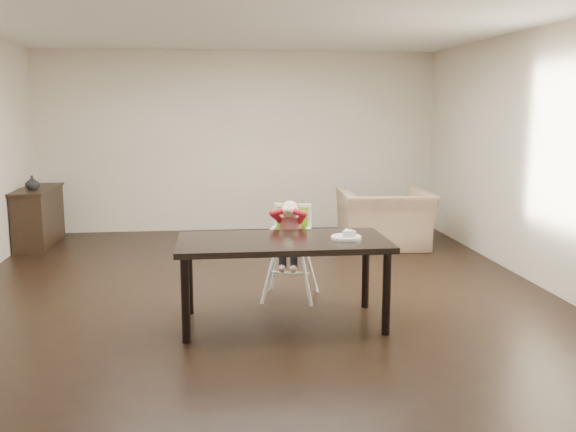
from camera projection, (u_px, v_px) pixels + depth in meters
name	position (u px, v px, depth m)	size (l,w,h in m)	color
ground	(255.00, 293.00, 6.52)	(7.00, 7.00, 0.00)	black
room_walls	(254.00, 108.00, 6.20)	(6.02, 7.02, 2.71)	beige
dining_table	(283.00, 248.00, 5.50)	(1.80, 0.90, 0.75)	black
high_chair	(291.00, 229.00, 6.27)	(0.50, 0.50, 0.97)	white
plate	(347.00, 236.00, 5.51)	(0.34, 0.34, 0.07)	white
armchair	(385.00, 210.00, 8.57)	(1.18, 0.77, 1.03)	tan
sideboard	(39.00, 217.00, 8.72)	(0.44, 1.26, 0.79)	black
vase	(32.00, 183.00, 8.44)	(0.18, 0.19, 0.18)	#99999E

